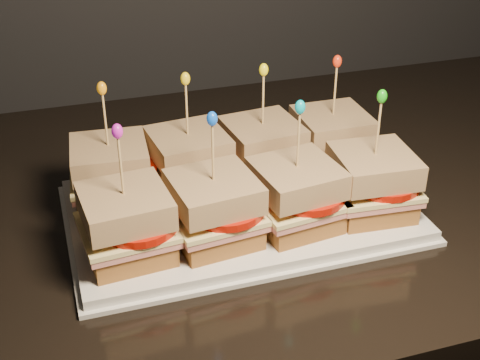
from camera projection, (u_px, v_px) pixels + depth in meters
name	position (u px, v px, depth m)	size (l,w,h in m)	color
granite_slab	(254.00, 193.00, 0.95)	(2.30, 0.73, 0.03)	black
platter	(240.00, 211.00, 0.86)	(0.43, 0.26, 0.02)	silver
platter_rim	(240.00, 215.00, 0.86)	(0.44, 0.28, 0.01)	silver
sandwich_0_bread_bot	(113.00, 192.00, 0.86)	(0.09, 0.09, 0.03)	brown
sandwich_0_ham	(112.00, 180.00, 0.85)	(0.10, 0.10, 0.01)	#CA746D
sandwich_0_cheese	(111.00, 176.00, 0.85)	(0.10, 0.10, 0.01)	#F1E08F
sandwich_0_tomato	(121.00, 171.00, 0.84)	(0.09, 0.09, 0.01)	#AD1306
sandwich_0_bread_top	(109.00, 156.00, 0.83)	(0.09, 0.09, 0.03)	#4E2811
sandwich_0_pick	(106.00, 123.00, 0.81)	(0.00, 0.00, 0.09)	tan
sandwich_0_frill	(102.00, 88.00, 0.79)	(0.01, 0.01, 0.02)	orange
sandwich_1_bread_bot	(190.00, 180.00, 0.88)	(0.09, 0.09, 0.03)	brown
sandwich_1_ham	(189.00, 169.00, 0.88)	(0.10, 0.10, 0.01)	#CA746D
sandwich_1_cheese	(189.00, 164.00, 0.87)	(0.10, 0.10, 0.01)	#F1E08F
sandwich_1_tomato	(199.00, 160.00, 0.87)	(0.09, 0.09, 0.01)	#AD1306
sandwich_1_bread_top	(188.00, 145.00, 0.86)	(0.09, 0.09, 0.03)	#4E2811
sandwich_1_pick	(187.00, 112.00, 0.84)	(0.00, 0.00, 0.09)	tan
sandwich_1_frill	(185.00, 79.00, 0.81)	(0.01, 0.01, 0.02)	yellow
sandwich_2_bread_bot	(262.00, 169.00, 0.91)	(0.09, 0.09, 0.03)	brown
sandwich_2_ham	(262.00, 158.00, 0.90)	(0.10, 0.10, 0.01)	#CA746D
sandwich_2_cheese	(262.00, 153.00, 0.90)	(0.10, 0.10, 0.01)	#F1E08F
sandwich_2_tomato	(272.00, 149.00, 0.89)	(0.09, 0.09, 0.01)	#AD1306
sandwich_2_bread_top	(262.00, 135.00, 0.89)	(0.09, 0.09, 0.03)	#4E2811
sandwich_2_pick	(263.00, 103.00, 0.86)	(0.00, 0.00, 0.09)	tan
sandwich_2_frill	(264.00, 70.00, 0.84)	(0.01, 0.01, 0.02)	yellow
sandwich_3_bread_bot	(330.00, 158.00, 0.94)	(0.09, 0.09, 0.03)	brown
sandwich_3_ham	(331.00, 147.00, 0.93)	(0.10, 0.10, 0.01)	#CA746D
sandwich_3_cheese	(331.00, 143.00, 0.93)	(0.10, 0.10, 0.01)	#F1E08F
sandwich_3_tomato	(341.00, 139.00, 0.92)	(0.09, 0.09, 0.01)	#AD1306
sandwich_3_bread_top	(332.00, 125.00, 0.91)	(0.09, 0.09, 0.03)	#4E2811
sandwich_3_pick	(335.00, 93.00, 0.89)	(0.00, 0.00, 0.09)	tan
sandwich_3_frill	(337.00, 61.00, 0.87)	(0.01, 0.01, 0.02)	red
sandwich_4_bread_bot	(129.00, 244.00, 0.76)	(0.09, 0.09, 0.03)	brown
sandwich_4_ham	(128.00, 232.00, 0.75)	(0.10, 0.10, 0.01)	#CA746D
sandwich_4_cheese	(127.00, 227.00, 0.75)	(0.10, 0.10, 0.01)	#F1E08F
sandwich_4_tomato	(138.00, 222.00, 0.74)	(0.09, 0.09, 0.01)	#AD1306
sandwich_4_bread_top	(125.00, 206.00, 0.73)	(0.09, 0.09, 0.03)	#4E2811
sandwich_4_pick	(121.00, 169.00, 0.71)	(0.00, 0.00, 0.09)	tan
sandwich_4_frill	(117.00, 131.00, 0.69)	(0.01, 0.01, 0.02)	#C01BB2
sandwich_5_bread_bot	(215.00, 229.00, 0.78)	(0.09, 0.09, 0.03)	brown
sandwich_5_ham	(214.00, 217.00, 0.78)	(0.10, 0.10, 0.01)	#CA746D
sandwich_5_cheese	(214.00, 212.00, 0.77)	(0.10, 0.10, 0.01)	#F1E08F
sandwich_5_tomato	(226.00, 208.00, 0.77)	(0.09, 0.09, 0.01)	#AD1306
sandwich_5_bread_top	(214.00, 192.00, 0.76)	(0.09, 0.09, 0.03)	#4E2811
sandwich_5_pick	(213.00, 156.00, 0.74)	(0.00, 0.00, 0.09)	tan
sandwich_5_frill	(212.00, 119.00, 0.71)	(0.01, 0.01, 0.02)	blue
sandwich_6_bread_bot	(295.00, 215.00, 0.81)	(0.09, 0.09, 0.03)	brown
sandwich_6_ham	(295.00, 203.00, 0.80)	(0.10, 0.10, 0.01)	#CA746D
sandwich_6_cheese	(296.00, 198.00, 0.80)	(0.10, 0.10, 0.01)	#F1E08F
sandwich_6_tomato	(307.00, 194.00, 0.79)	(0.09, 0.09, 0.01)	#AD1306
sandwich_6_bread_top	(297.00, 178.00, 0.79)	(0.09, 0.09, 0.03)	#4E2811
sandwich_6_pick	(298.00, 143.00, 0.76)	(0.00, 0.00, 0.09)	tan
sandwich_6_frill	(300.00, 107.00, 0.74)	(0.01, 0.01, 0.02)	#03A3BB
sandwich_7_bread_bot	(370.00, 202.00, 0.84)	(0.09, 0.09, 0.03)	brown
sandwich_7_ham	(371.00, 190.00, 0.83)	(0.10, 0.10, 0.01)	#CA746D
sandwich_7_cheese	(372.00, 185.00, 0.83)	(0.10, 0.10, 0.01)	#F1E08F
sandwich_7_tomato	(384.00, 181.00, 0.82)	(0.09, 0.09, 0.01)	#AD1306
sandwich_7_bread_top	(374.00, 166.00, 0.81)	(0.09, 0.09, 0.03)	#4E2811
sandwich_7_pick	(378.00, 132.00, 0.79)	(0.00, 0.00, 0.09)	tan
sandwich_7_frill	(382.00, 96.00, 0.77)	(0.01, 0.01, 0.02)	#18A813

